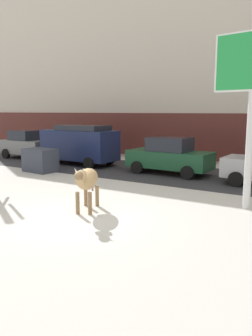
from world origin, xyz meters
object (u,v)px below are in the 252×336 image
object	(u,v)px
cow_tan	(87,180)
car_darkgreen_sedan	(170,156)
car_navy_van	(80,144)
dumpster	(40,160)
car_grey_hatchback	(27,144)

from	to	relation	value
cow_tan	car_darkgreen_sedan	distance (m)	7.37
car_navy_van	dumpster	distance (m)	3.07
car_navy_van	car_darkgreen_sedan	bearing A→B (deg)	-0.19
car_grey_hatchback	dumpster	size ratio (longest dim) A/B	2.09
dumpster	car_navy_van	bearing A→B (deg)	86.20
cow_tan	car_navy_van	distance (m)	9.72
cow_tan	car_navy_van	xyz separation A→B (m)	(-6.33, 7.37, 0.25)
car_navy_van	dumpster	bearing A→B (deg)	-93.80
cow_tan	dumpster	size ratio (longest dim) A/B	1.12
cow_tan	dumpster	xyz separation A→B (m)	(-6.53, 4.37, -0.39)
cow_tan	dumpster	bearing A→B (deg)	146.21
cow_tan	car_grey_hatchback	size ratio (longest dim) A/B	0.53
car_navy_van	car_darkgreen_sedan	distance (m)	5.81
car_navy_van	dumpster	size ratio (longest dim) A/B	2.74
car_navy_van	car_darkgreen_sedan	world-z (taller)	car_navy_van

